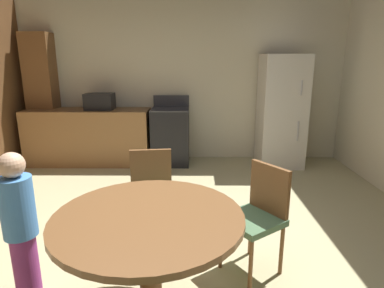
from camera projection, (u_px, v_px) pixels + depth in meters
The scene contains 11 objects.
ground_plane at pixel (170, 264), 2.69m from camera, with size 14.00×14.00×0.00m, color tan.
wall_back at pixel (183, 80), 5.43m from camera, with size 5.66×0.12×2.70m, color beige.
kitchen_counter at pixel (89, 137), 5.28m from camera, with size 1.99×0.60×0.90m, color olive.
pantry_column at pixel (43, 99), 5.31m from camera, with size 0.44×0.36×2.10m, color brown.
oven_range at pixel (171, 136), 5.27m from camera, with size 0.60×0.60×1.10m.
refrigerator at pixel (281, 111), 5.10m from camera, with size 0.68×0.68×1.76m.
microwave at pixel (100, 101), 5.13m from camera, with size 0.44×0.32×0.26m, color black.
dining_table at pixel (149, 238), 1.97m from camera, with size 1.16×1.16×0.76m.
chair_northeast at pixel (258, 212), 2.53m from camera, with size 0.56×0.56×0.87m.
chair_north at pixel (151, 192), 2.92m from camera, with size 0.44×0.44×0.87m.
person_child at pixel (20, 225), 2.17m from camera, with size 0.26×0.26×1.09m.
Camera 1 is at (0.20, -2.35, 1.66)m, focal length 29.92 mm.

